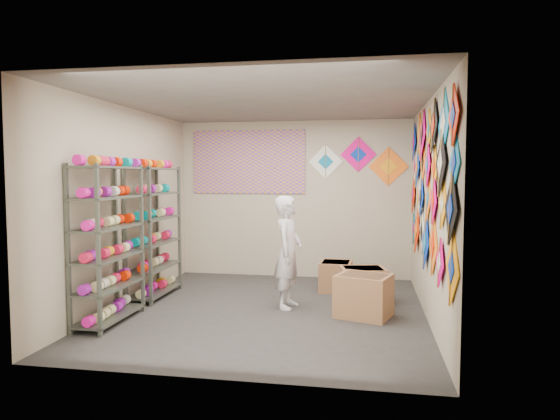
% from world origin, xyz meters
% --- Properties ---
extents(ground, '(4.50, 4.50, 0.00)m').
position_xyz_m(ground, '(0.00, 0.00, 0.00)').
color(ground, '#2B2825').
extents(room_walls, '(4.50, 4.50, 4.50)m').
position_xyz_m(room_walls, '(0.00, 0.00, 1.64)').
color(room_walls, tan).
rests_on(room_walls, ground).
extents(shelf_rack_front, '(0.40, 1.10, 1.90)m').
position_xyz_m(shelf_rack_front, '(-1.78, -0.85, 0.95)').
color(shelf_rack_front, '#4C5147').
rests_on(shelf_rack_front, ground).
extents(shelf_rack_back, '(0.40, 1.10, 1.90)m').
position_xyz_m(shelf_rack_back, '(-1.78, 0.45, 0.95)').
color(shelf_rack_back, '#4C5147').
rests_on(shelf_rack_back, ground).
extents(string_spools, '(0.12, 2.36, 0.12)m').
position_xyz_m(string_spools, '(-1.78, -0.20, 1.05)').
color(string_spools, '#FF14A1').
rests_on(string_spools, ground).
extents(kite_wall_display, '(0.06, 4.35, 2.06)m').
position_xyz_m(kite_wall_display, '(1.98, -0.01, 1.65)').
color(kite_wall_display, orange).
rests_on(kite_wall_display, room_walls).
extents(back_wall_kites, '(1.67, 0.02, 0.83)m').
position_xyz_m(back_wall_kites, '(1.13, 2.24, 2.00)').
color(back_wall_kites, silver).
rests_on(back_wall_kites, room_walls).
extents(poster, '(2.00, 0.01, 1.10)m').
position_xyz_m(poster, '(-0.80, 2.23, 2.00)').
color(poster, '#614698').
rests_on(poster, room_walls).
extents(shopkeeper, '(0.64, 0.50, 1.50)m').
position_xyz_m(shopkeeper, '(0.23, 0.19, 0.75)').
color(shopkeeper, silver).
rests_on(shopkeeper, ground).
extents(carton_a, '(0.77, 0.70, 0.53)m').
position_xyz_m(carton_a, '(1.23, -0.07, 0.26)').
color(carton_a, brown).
rests_on(carton_a, ground).
extents(carton_b, '(0.69, 0.60, 0.49)m').
position_xyz_m(carton_b, '(1.21, 0.60, 0.25)').
color(carton_b, brown).
rests_on(carton_b, ground).
extents(carton_c, '(0.49, 0.54, 0.45)m').
position_xyz_m(carton_c, '(0.80, 1.25, 0.23)').
color(carton_c, brown).
rests_on(carton_c, ground).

